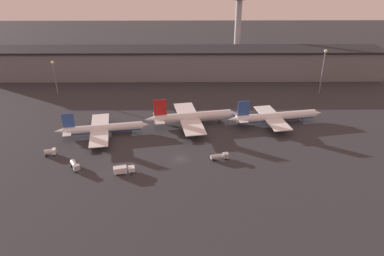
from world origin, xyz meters
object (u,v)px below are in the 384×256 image
at_px(airplane_0, 102,129).
at_px(control_tower, 238,21).
at_px(airplane_2, 275,117).
at_px(service_vehicle_2, 75,165).
at_px(airplane_1, 192,117).
at_px(service_vehicle_1, 50,152).
at_px(service_vehicle_3, 220,156).
at_px(service_vehicle_0, 123,170).

height_order(airplane_0, control_tower, control_tower).
xyz_separation_m(airplane_2, service_vehicle_2, (-85.69, -39.81, -1.86)).
distance_m(airplane_1, airplane_2, 40.16).
bearing_deg(service_vehicle_1, airplane_1, 14.12).
bearing_deg(service_vehicle_3, control_tower, 68.76).
relative_size(service_vehicle_0, control_tower, 0.16).
height_order(airplane_2, service_vehicle_3, airplane_2).
height_order(service_vehicle_0, service_vehicle_2, service_vehicle_0).
relative_size(service_vehicle_1, control_tower, 0.10).
height_order(airplane_0, service_vehicle_3, airplane_0).
relative_size(service_vehicle_3, control_tower, 0.15).
xyz_separation_m(airplane_0, service_vehicle_0, (14.33, -31.83, -1.49)).
height_order(airplane_1, service_vehicle_2, airplane_1).
height_order(airplane_0, service_vehicle_1, airplane_0).
xyz_separation_m(airplane_1, service_vehicle_0, (-26.31, -42.54, -2.12)).
relative_size(airplane_1, service_vehicle_0, 5.52).
relative_size(airplane_0, control_tower, 0.84).
bearing_deg(airplane_1, service_vehicle_0, -131.99).
distance_m(service_vehicle_2, service_vehicle_3, 56.89).
bearing_deg(control_tower, airplane_0, -122.35).
bearing_deg(airplane_2, service_vehicle_2, -165.33).
relative_size(airplane_1, airplane_2, 0.96).
bearing_deg(service_vehicle_0, airplane_0, 99.96).
xyz_separation_m(service_vehicle_1, service_vehicle_2, (12.95, -10.16, -0.01)).
xyz_separation_m(airplane_2, service_vehicle_3, (-29.15, -33.57, -1.94)).
distance_m(service_vehicle_1, control_tower, 165.72).
xyz_separation_m(service_vehicle_1, control_tower, (91.92, 135.16, 27.29)).
xyz_separation_m(service_vehicle_0, service_vehicle_2, (-19.23, 3.47, -0.07)).
xyz_separation_m(airplane_0, control_tower, (74.07, 116.95, 25.74)).
distance_m(airplane_2, service_vehicle_3, 44.50).
xyz_separation_m(service_vehicle_0, control_tower, (59.74, 148.78, 27.23)).
bearing_deg(service_vehicle_3, service_vehicle_1, 164.70).
xyz_separation_m(service_vehicle_3, control_tower, (22.42, 139.07, 27.38)).
xyz_separation_m(airplane_1, service_vehicle_3, (11.00, -32.83, -2.27)).
bearing_deg(service_vehicle_3, airplane_1, 96.45).
bearing_deg(airplane_0, airplane_2, -2.18).
bearing_deg(service_vehicle_0, service_vehicle_2, 155.49).
bearing_deg(service_vehicle_2, airplane_0, 138.54).
relative_size(airplane_2, service_vehicle_2, 7.56).
xyz_separation_m(service_vehicle_1, service_vehicle_3, (69.50, -3.91, -0.09)).
bearing_deg(service_vehicle_0, service_vehicle_3, 0.30).
distance_m(service_vehicle_3, control_tower, 143.50).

